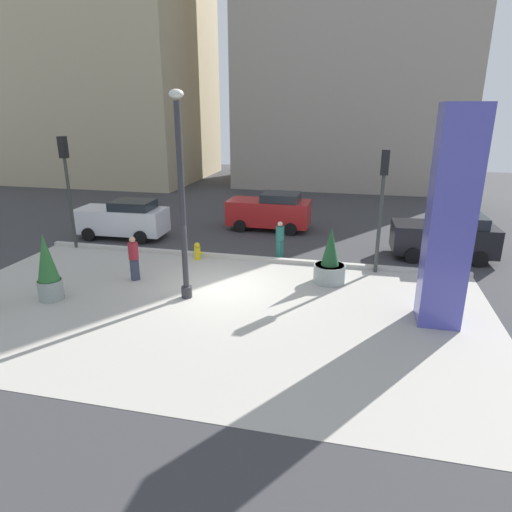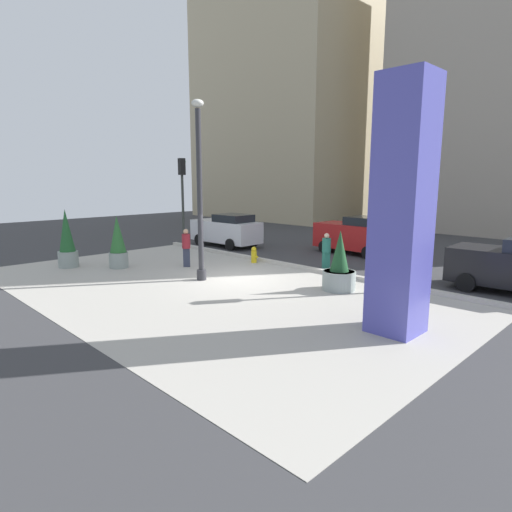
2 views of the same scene
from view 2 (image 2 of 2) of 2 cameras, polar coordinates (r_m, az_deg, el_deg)
name	(u,v)px [view 2 (image 2 of 2)]	position (r m, az deg, el deg)	size (l,w,h in m)	color
ground_plane	(304,264)	(19.49, 6.37, -1.12)	(60.00, 60.00, 0.00)	#38383A
plaza_pavement	(197,288)	(15.40, -7.89, -4.22)	(18.00, 10.00, 0.02)	#ADA89E
curb_strip	(291,265)	(18.81, 4.68, -1.25)	(18.00, 0.24, 0.16)	#B7B2A8
lamp_post	(200,195)	(16.11, -7.52, 8.05)	(0.44, 0.44, 6.62)	#2D2D33
art_pillar_blue	(402,208)	(10.96, 18.92, 6.04)	(1.18, 1.18, 6.25)	#4C4CAD
potted_plant_by_pillar	(67,242)	(20.30, -23.89, 1.76)	(0.84, 0.84, 2.55)	gray
potted_plant_curbside	(339,269)	(15.05, 11.04, -1.69)	(1.15, 1.15, 2.10)	gray
potted_plant_mid_plaza	(118,244)	(19.38, -17.94, 1.54)	(0.80, 0.80, 2.27)	gray
fire_hydrant	(254,255)	(19.66, -0.27, 0.15)	(0.36, 0.26, 0.75)	gold
traffic_light_far_side	(410,199)	(15.21, 19.86, 7.13)	(0.28, 0.42, 4.67)	#333833
traffic_light_corner	(182,188)	(24.23, -9.78, 8.91)	(0.28, 0.42, 4.93)	#333833
car_intersection	(357,235)	(22.58, 13.36, 2.73)	(4.24, 2.09, 1.94)	red
car_far_lane	(227,230)	(24.56, -3.94, 3.48)	(4.34, 2.09, 1.85)	silver
pedestrian_on_sidewalk	(326,250)	(18.18, 9.36, 0.80)	(0.46, 0.46, 1.59)	#236656
pedestrian_by_curb	(186,246)	(18.91, -9.28, 1.34)	(0.51, 0.51, 1.68)	#33384C
office_block_flanking	(291,69)	(45.81, 4.74, 23.63)	(16.14, 12.86, 28.87)	tan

